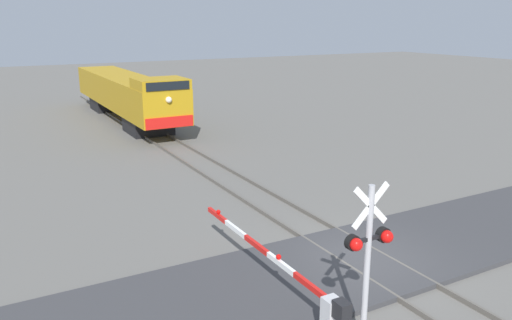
# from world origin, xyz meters

# --- Properties ---
(ground_plane) EXTENTS (160.00, 160.00, 0.00)m
(ground_plane) POSITION_xyz_m (0.00, 0.00, 0.00)
(ground_plane) COLOR #605E59
(rail_track_left) EXTENTS (0.08, 80.00, 0.15)m
(rail_track_left) POSITION_xyz_m (-0.72, 0.00, 0.07)
(rail_track_left) COLOR #59544C
(rail_track_left) RESTS_ON ground_plane
(rail_track_right) EXTENTS (0.08, 80.00, 0.15)m
(rail_track_right) POSITION_xyz_m (0.72, 0.00, 0.07)
(rail_track_right) COLOR #59544C
(rail_track_right) RESTS_ON ground_plane
(road_surface) EXTENTS (36.00, 4.50, 0.15)m
(road_surface) POSITION_xyz_m (0.00, 0.00, 0.07)
(road_surface) COLOR #38383A
(road_surface) RESTS_ON ground_plane
(locomotive) EXTENTS (3.02, 18.87, 3.80)m
(locomotive) POSITION_xyz_m (0.00, 26.10, 1.98)
(locomotive) COLOR black
(locomotive) RESTS_ON ground_plane
(crossing_signal) EXTENTS (1.18, 0.33, 3.84)m
(crossing_signal) POSITION_xyz_m (-2.80, -3.28, 2.37)
(crossing_signal) COLOR #ADADB2
(crossing_signal) RESTS_ON ground_plane
(crossing_gate) EXTENTS (0.36, 7.11, 1.34)m
(crossing_gate) POSITION_xyz_m (-3.46, -1.89, 0.85)
(crossing_gate) COLOR silver
(crossing_gate) RESTS_ON ground_plane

